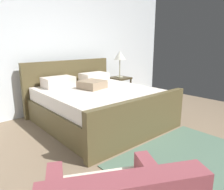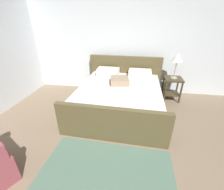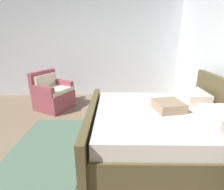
% 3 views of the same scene
% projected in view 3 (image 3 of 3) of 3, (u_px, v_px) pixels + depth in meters
% --- Properties ---
extents(ground_plane, '(5.80, 6.23, 0.02)m').
position_uv_depth(ground_plane, '(31.00, 158.00, 2.58)').
color(ground_plane, '#806B54').
extents(wall_side_left, '(0.12, 6.35, 2.80)m').
position_uv_depth(wall_side_left, '(67.00, 46.00, 4.92)').
color(wall_side_left, silver).
rests_on(wall_side_left, ground).
extents(bed, '(2.02, 2.20, 1.07)m').
position_uv_depth(bed, '(161.00, 127.00, 2.74)').
color(bed, brown).
rests_on(bed, ground).
extents(armchair, '(0.99, 0.99, 0.90)m').
position_uv_depth(armchair, '(52.00, 94.00, 4.23)').
color(armchair, '#93434C').
rests_on(armchair, ground).
extents(area_rug, '(1.90, 1.22, 0.01)m').
position_uv_depth(area_rug, '(50.00, 147.00, 2.81)').
color(area_rug, '#516F5C').
rests_on(area_rug, ground).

